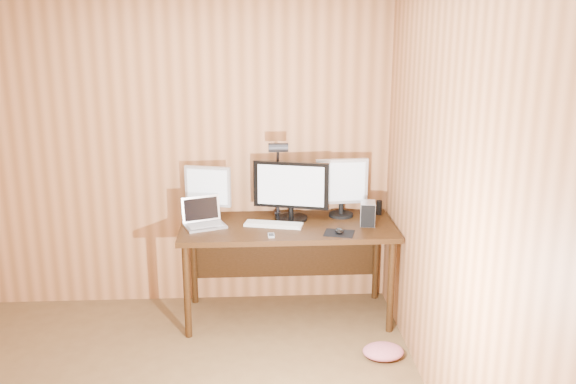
{
  "coord_description": "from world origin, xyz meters",
  "views": [
    {
      "loc": [
        0.68,
        -2.92,
        2.29
      ],
      "look_at": [
        0.93,
        1.58,
        1.02
      ],
      "focal_mm": 40.0,
      "sensor_mm": 36.0,
      "label": 1
    }
  ],
  "objects": [
    {
      "name": "mouse",
      "position": [
        1.29,
        1.42,
        0.77
      ],
      "size": [
        0.11,
        0.12,
        0.04
      ],
      "primitive_type": "ellipsoid",
      "rotation": [
        0.0,
        0.0,
        -0.51
      ],
      "color": "black",
      "rests_on": "mousepad"
    },
    {
      "name": "speaker",
      "position": [
        1.66,
        1.85,
        0.81
      ],
      "size": [
        0.05,
        0.05,
        0.11
      ],
      "primitive_type": "cylinder",
      "color": "black",
      "rests_on": "desk"
    },
    {
      "name": "monitor_left",
      "position": [
        0.33,
        1.84,
        0.97
      ],
      "size": [
        0.36,
        0.17,
        0.41
      ],
      "rotation": [
        0.0,
        0.0,
        -0.25
      ],
      "color": "black",
      "rests_on": "desk"
    },
    {
      "name": "phone",
      "position": [
        0.8,
        1.39,
        0.76
      ],
      "size": [
        0.05,
        0.09,
        0.01
      ],
      "rotation": [
        0.0,
        0.0,
        0.01
      ],
      "color": "silver",
      "rests_on": "desk"
    },
    {
      "name": "monitor_center",
      "position": [
        0.96,
        1.76,
        0.99
      ],
      "size": [
        0.57,
        0.25,
        0.45
      ],
      "rotation": [
        0.0,
        0.0,
        -0.26
      ],
      "color": "black",
      "rests_on": "desk"
    },
    {
      "name": "laptop",
      "position": [
        0.3,
        1.66,
        0.8
      ],
      "size": [
        0.35,
        0.31,
        0.21
      ],
      "rotation": [
        0.0,
        0.0,
        0.35
      ],
      "color": "silver",
      "rests_on": "desk"
    },
    {
      "name": "desk_lamp",
      "position": [
        0.87,
        1.82,
        1.15
      ],
      "size": [
        0.15,
        0.21,
        0.64
      ],
      "rotation": [
        0.0,
        0.0,
        0.28
      ],
      "color": "black",
      "rests_on": "desk"
    },
    {
      "name": "fabric_pile",
      "position": [
        1.55,
        0.97,
        0.05
      ],
      "size": [
        0.3,
        0.25,
        0.09
      ],
      "primitive_type": null,
      "rotation": [
        0.0,
        0.0,
        -0.05
      ],
      "color": "#B85967",
      "rests_on": "floor"
    },
    {
      "name": "room_shell",
      "position": [
        0.0,
        0.0,
        1.25
      ],
      "size": [
        4.0,
        4.0,
        4.0
      ],
      "color": "brown",
      "rests_on": "ground"
    },
    {
      "name": "mousepad",
      "position": [
        1.29,
        1.42,
        0.75
      ],
      "size": [
        0.25,
        0.22,
        0.0
      ],
      "primitive_type": "cube",
      "rotation": [
        0.0,
        0.0,
        -0.26
      ],
      "color": "black",
      "rests_on": "desk"
    },
    {
      "name": "desk",
      "position": [
        0.93,
        1.7,
        0.63
      ],
      "size": [
        1.6,
        0.7,
        0.75
      ],
      "color": "black",
      "rests_on": "floor"
    },
    {
      "name": "monitor_right",
      "position": [
        1.36,
        1.82,
        1.0
      ],
      "size": [
        0.41,
        0.19,
        0.46
      ],
      "rotation": [
        0.0,
        0.0,
        0.07
      ],
      "color": "black",
      "rests_on": "desk"
    },
    {
      "name": "keyboard",
      "position": [
        0.82,
        1.62,
        0.76
      ],
      "size": [
        0.45,
        0.23,
        0.02
      ],
      "rotation": [
        0.0,
        0.0,
        -0.24
      ],
      "color": "white",
      "rests_on": "desk"
    },
    {
      "name": "hard_drive",
      "position": [
        1.53,
        1.61,
        0.84
      ],
      "size": [
        0.13,
        0.17,
        0.17
      ],
      "rotation": [
        0.0,
        0.0,
        -0.15
      ],
      "color": "silver",
      "rests_on": "desk"
    }
  ]
}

